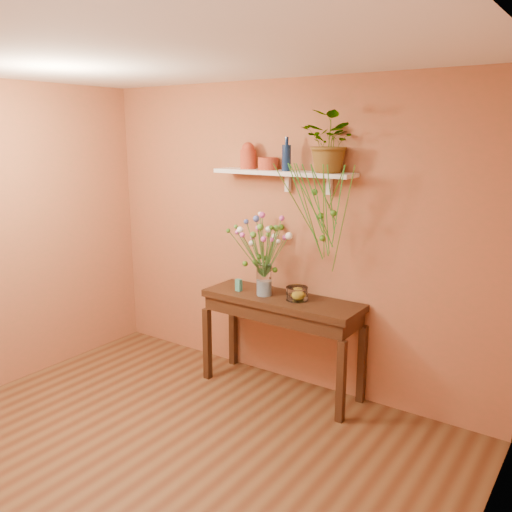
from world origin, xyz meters
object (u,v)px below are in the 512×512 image
at_px(terracotta_jug, 248,156).
at_px(blue_bottle, 286,157).
at_px(spider_plant, 331,142).
at_px(glass_vase, 264,282).
at_px(glass_bowl, 297,294).
at_px(bouquet, 263,239).
at_px(sideboard, 281,311).

height_order(terracotta_jug, blue_bottle, blue_bottle).
relative_size(terracotta_jug, spider_plant, 0.48).
relative_size(glass_vase, glass_bowl, 1.49).
relative_size(glass_vase, bouquet, 0.48).
height_order(sideboard, spider_plant, spider_plant).
height_order(sideboard, glass_bowl, glass_bowl).
xyz_separation_m(sideboard, spider_plant, (0.38, 0.11, 1.44)).
xyz_separation_m(spider_plant, glass_bowl, (-0.23, -0.11, -1.26)).
bearing_deg(terracotta_jug, spider_plant, -2.02).
distance_m(terracotta_jug, bouquet, 0.76).
height_order(blue_bottle, spider_plant, spider_plant).
distance_m(sideboard, glass_bowl, 0.23).
bearing_deg(sideboard, terracotta_jug, 162.84).
distance_m(bouquet, glass_bowl, 0.55).
distance_m(glass_vase, bouquet, 0.38).
xyz_separation_m(blue_bottle, glass_vase, (-0.13, -0.14, -1.07)).
bearing_deg(glass_vase, terracotta_jug, 148.57).
bearing_deg(glass_bowl, terracotta_jug, 167.14).
relative_size(spider_plant, glass_vase, 1.74).
xyz_separation_m(glass_vase, glass_bowl, (0.31, 0.04, -0.07)).
distance_m(terracotta_jug, glass_bowl, 1.29).
bearing_deg(spider_plant, terracotta_jug, 177.98).
xyz_separation_m(blue_bottle, bouquet, (-0.14, -0.14, -0.68)).
bearing_deg(terracotta_jug, glass_bowl, -12.86).
relative_size(terracotta_jug, glass_vase, 0.84).
xyz_separation_m(terracotta_jug, glass_bowl, (0.60, -0.14, -1.13)).
xyz_separation_m(sideboard, glass_bowl, (0.15, 0.00, 0.18)).
distance_m(blue_bottle, bouquet, 0.71).
bearing_deg(glass_bowl, spider_plant, 25.56).
relative_size(terracotta_jug, blue_bottle, 0.83).
distance_m(blue_bottle, glass_bowl, 1.15).
height_order(spider_plant, bouquet, spider_plant).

